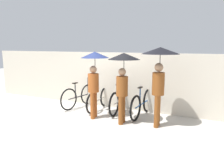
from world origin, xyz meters
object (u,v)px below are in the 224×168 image
Objects in this scene: parked_bicycle_1 at (99,99)px; pedestrian_trailing at (160,65)px; parked_bicycle_2 at (120,100)px; parked_bicycle_3 at (142,104)px; pedestrian_center at (123,70)px; pedestrian_leading at (94,69)px; parked_bicycle_0 at (79,96)px.

parked_bicycle_1 is 2.61m from pedestrian_trailing.
parked_bicycle_2 is at bearing 150.43° from pedestrian_trailing.
pedestrian_trailing is (1.40, -0.68, 1.27)m from parked_bicycle_2.
parked_bicycle_3 is 0.91× the size of pedestrian_center.
pedestrian_leading is 1.01× the size of pedestrian_center.
parked_bicycle_2 reaches higher than parked_bicycle_0.
pedestrian_center reaches higher than parked_bicycle_0.
pedestrian_leading is at bearing -114.83° from parked_bicycle_0.
parked_bicycle_1 reaches higher than parked_bicycle_0.
pedestrian_trailing is at bearing 9.02° from pedestrian_center.
pedestrian_leading reaches higher than parked_bicycle_0.
parked_bicycle_3 is 1.38m from pedestrian_center.
pedestrian_center is 0.98m from pedestrian_trailing.
pedestrian_leading is (1.06, -0.73, 1.09)m from parked_bicycle_0.
pedestrian_leading reaches higher than parked_bicycle_2.
parked_bicycle_0 is at bearing 138.50° from pedestrian_leading.
parked_bicycle_2 is 0.89× the size of pedestrian_center.
parked_bicycle_3 reaches higher than parked_bicycle_2.
parked_bicycle_2 is 1.44m from pedestrian_leading.
parked_bicycle_3 reaches higher than parked_bicycle_0.
pedestrian_trailing is at bearing -91.66° from parked_bicycle_0.
parked_bicycle_1 is 1.55m from parked_bicycle_3.
parked_bicycle_2 is 0.98× the size of parked_bicycle_3.
parked_bicycle_0 is at bearing 93.13° from parked_bicycle_3.
parked_bicycle_2 is (0.77, 0.06, 0.04)m from parked_bicycle_1.
parked_bicycle_0 is at bearing 89.66° from parked_bicycle_1.
parked_bicycle_0 is 2.42m from pedestrian_center.
parked_bicycle_3 is at bearing -80.62° from parked_bicycle_0.
parked_bicycle_2 is (1.54, 0.09, 0.00)m from parked_bicycle_0.
parked_bicycle_1 is at bearing 103.88° from pedestrian_leading.
parked_bicycle_2 is 2.01m from pedestrian_trailing.
pedestrian_trailing reaches higher than parked_bicycle_3.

